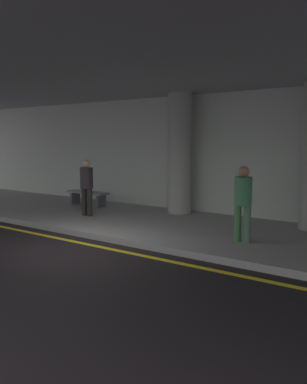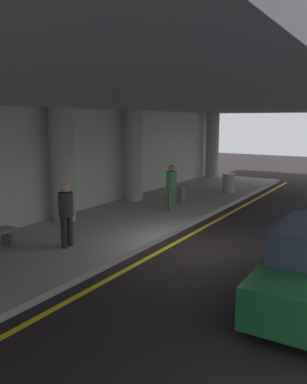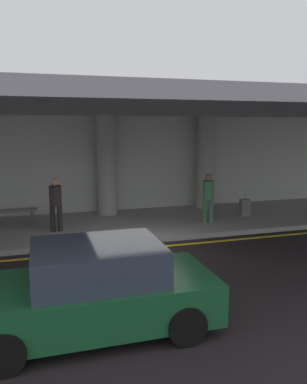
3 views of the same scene
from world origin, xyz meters
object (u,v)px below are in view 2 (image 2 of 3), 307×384
at_px(person_waiting_for_ride, 66,211).
at_px(trash_bin_steel, 229,183).
at_px(traveler_with_luggage, 171,185).
at_px(support_column_left_mid, 133,156).
at_px(support_column_center, 212,145).
at_px(support_column_far_left, 62,165).
at_px(suitcase_upright_primary, 181,194).

bearing_deg(person_waiting_for_ride, trash_bin_steel, 117.52).
xyz_separation_m(traveler_with_luggage, person_waiting_for_ride, (-5.04, 0.28, 0.00)).
bearing_deg(support_column_left_mid, trash_bin_steel, -35.39).
xyz_separation_m(support_column_left_mid, trash_bin_steel, (3.76, -2.67, -1.40)).
distance_m(traveler_with_luggage, trash_bin_steel, 4.75).
distance_m(support_column_center, traveler_with_luggage, 9.28).
xyz_separation_m(support_column_center, traveler_with_luggage, (-8.94, -2.31, -0.86)).
bearing_deg(traveler_with_luggage, trash_bin_steel, -89.26).
relative_size(support_column_far_left, trash_bin_steel, 4.29).
bearing_deg(support_column_center, suitcase_upright_primary, -165.86).
relative_size(support_column_left_mid, support_column_center, 1.00).
height_order(support_column_left_mid, support_column_center, same).
bearing_deg(person_waiting_for_ride, support_column_far_left, 167.01).
relative_size(support_column_far_left, traveler_with_luggage, 2.17).
bearing_deg(support_column_left_mid, person_waiting_for_ride, -161.27).
bearing_deg(traveler_with_luggage, support_column_far_left, 58.12).
distance_m(traveler_with_luggage, suitcase_upright_primary, 1.89).
distance_m(support_column_far_left, trash_bin_steel, 8.33).
bearing_deg(suitcase_upright_primary, person_waiting_for_ride, 157.77).
height_order(support_column_left_mid, person_waiting_for_ride, support_column_left_mid).
distance_m(support_column_left_mid, traveler_with_luggage, 2.64).
distance_m(traveler_with_luggage, person_waiting_for_ride, 5.04).
height_order(traveler_with_luggage, suitcase_upright_primary, traveler_with_luggage).
bearing_deg(support_column_left_mid, suitcase_upright_primary, -67.19).
bearing_deg(support_column_left_mid, support_column_far_left, 180.00).
relative_size(support_column_far_left, support_column_left_mid, 1.00).
height_order(support_column_far_left, trash_bin_steel, support_column_far_left).
relative_size(support_column_center, suitcase_upright_primary, 4.06).
xyz_separation_m(support_column_far_left, person_waiting_for_ride, (-1.98, -2.03, -0.86)).
height_order(support_column_center, person_waiting_for_ride, support_column_center).
xyz_separation_m(support_column_left_mid, traveler_with_luggage, (-0.94, -2.31, -0.86)).
xyz_separation_m(support_column_far_left, support_column_center, (12.00, 0.00, 0.00)).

